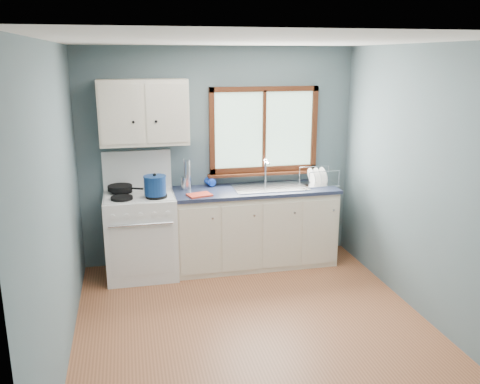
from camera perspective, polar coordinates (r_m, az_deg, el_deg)
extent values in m
cube|color=#9D5C39|center=(4.74, 1.85, -15.34)|extent=(3.20, 3.60, 0.02)
cube|color=white|center=(4.09, 2.16, 16.76)|extent=(3.20, 3.60, 0.02)
cube|color=slate|center=(5.97, -2.38, 4.03)|extent=(3.20, 0.02, 2.50)
cube|color=slate|center=(2.64, 12.08, -10.75)|extent=(3.20, 0.02, 2.50)
cube|color=slate|center=(4.16, -20.03, -1.75)|extent=(0.02, 3.60, 2.50)
cube|color=slate|center=(4.90, 20.56, 0.64)|extent=(0.02, 3.60, 2.50)
cube|color=white|center=(5.75, -11.05, -4.82)|extent=(0.76, 0.65, 0.92)
cube|color=white|center=(5.86, -11.48, 2.44)|extent=(0.76, 0.05, 0.44)
cube|color=silver|center=(5.62, -11.29, -0.35)|extent=(0.72, 0.59, 0.01)
cylinder|color=black|center=(5.47, -13.13, -0.66)|extent=(0.23, 0.23, 0.03)
cylinder|color=black|center=(5.47, -9.37, -0.45)|extent=(0.23, 0.23, 0.03)
cylinder|color=black|center=(5.76, -13.13, 0.12)|extent=(0.23, 0.23, 0.03)
cylinder|color=black|center=(5.76, -9.55, 0.32)|extent=(0.23, 0.23, 0.03)
cylinder|color=silver|center=(5.35, -11.05, -3.63)|extent=(0.66, 0.02, 0.02)
cube|color=silver|center=(5.47, -10.91, -6.54)|extent=(0.66, 0.01, 0.55)
cube|color=beige|center=(5.95, 1.63, -4.08)|extent=(1.85, 0.60, 0.88)
cube|color=black|center=(6.11, 1.56, -7.57)|extent=(1.85, 0.54, 0.08)
cube|color=#1B2239|center=(5.82, 1.66, 0.21)|extent=(1.89, 0.64, 0.04)
cube|color=silver|center=(5.86, 3.37, 0.52)|extent=(0.84, 0.46, 0.01)
cube|color=silver|center=(5.82, 1.47, -0.28)|extent=(0.36, 0.40, 0.14)
cube|color=silver|center=(5.93, 5.22, -0.06)|extent=(0.36, 0.40, 0.14)
cylinder|color=silver|center=(6.01, 2.87, 2.25)|extent=(0.02, 0.02, 0.28)
cylinder|color=silver|center=(5.92, 3.07, 3.33)|extent=(0.02, 0.16, 0.02)
sphere|color=silver|center=(5.98, 2.89, 3.56)|extent=(0.04, 0.04, 0.04)
cube|color=#9EC6A8|center=(6.02, 2.68, 7.01)|extent=(1.22, 0.01, 0.92)
cube|color=#4C2110|center=(5.95, 2.78, 11.47)|extent=(1.30, 0.05, 0.06)
cube|color=#4C2110|center=(6.08, 2.67, 2.60)|extent=(1.30, 0.05, 0.06)
cube|color=#4C2110|center=(5.87, -3.17, 6.80)|extent=(0.06, 0.05, 1.00)
cube|color=#4C2110|center=(6.19, 8.31, 7.10)|extent=(0.06, 0.05, 1.00)
cube|color=#4C2110|center=(6.00, 2.73, 6.99)|extent=(0.03, 0.05, 0.92)
cube|color=#4C2110|center=(6.06, 2.74, 2.08)|extent=(1.36, 0.10, 0.03)
cube|color=beige|center=(5.62, -10.76, 8.78)|extent=(0.95, 0.32, 0.70)
cube|color=beige|center=(5.45, -13.21, 8.46)|extent=(0.44, 0.01, 0.62)
cube|color=beige|center=(5.47, -8.18, 8.72)|extent=(0.44, 0.01, 0.62)
sphere|color=black|center=(5.45, -11.89, 7.68)|extent=(0.03, 0.03, 0.03)
sphere|color=black|center=(5.46, -9.41, 7.81)|extent=(0.03, 0.03, 0.03)
cylinder|color=black|center=(5.73, -13.32, 0.47)|extent=(0.35, 0.35, 0.05)
cube|color=black|center=(5.65, -11.54, 0.38)|extent=(0.15, 0.08, 0.02)
cylinder|color=navy|center=(5.44, -9.52, 0.68)|extent=(0.30, 0.30, 0.20)
cylinder|color=navy|center=(5.42, -9.57, 1.73)|extent=(0.31, 0.31, 0.01)
sphere|color=black|center=(5.41, -9.58, 1.91)|extent=(0.05, 0.05, 0.04)
cylinder|color=silver|center=(5.79, -6.07, 0.99)|extent=(0.13, 0.13, 0.14)
cylinder|color=silver|center=(5.76, -5.92, 2.44)|extent=(0.01, 0.01, 0.21)
cylinder|color=silver|center=(5.77, -6.30, 2.62)|extent=(0.01, 0.01, 0.25)
cylinder|color=silver|center=(5.74, -6.11, 2.28)|extent=(0.01, 0.01, 0.19)
cylinder|color=silver|center=(5.76, -5.95, 1.88)|extent=(0.09, 0.09, 0.33)
imported|color=blue|center=(5.85, -3.07, 1.71)|extent=(0.12, 0.12, 0.24)
cube|color=red|center=(5.52, -4.58, -0.33)|extent=(0.29, 0.24, 0.02)
cube|color=silver|center=(6.06, 8.82, 0.90)|extent=(0.41, 0.33, 0.01)
cylinder|color=silver|center=(5.84, 7.77, 1.28)|extent=(0.01, 0.01, 0.19)
cylinder|color=silver|center=(6.00, 11.05, 1.51)|extent=(0.01, 0.01, 0.19)
cylinder|color=silver|center=(6.09, 6.70, 1.89)|extent=(0.01, 0.01, 0.19)
cylinder|color=silver|center=(6.24, 9.88, 2.09)|extent=(0.01, 0.01, 0.19)
cylinder|color=silver|center=(5.89, 9.47, 2.29)|extent=(0.38, 0.03, 0.01)
cylinder|color=silver|center=(6.14, 8.34, 2.85)|extent=(0.38, 0.03, 0.01)
cylinder|color=white|center=(6.00, 8.05, 1.73)|extent=(0.07, 0.21, 0.20)
cylinder|color=white|center=(6.03, 8.70, 1.78)|extent=(0.07, 0.21, 0.20)
cylinder|color=white|center=(6.06, 9.34, 1.82)|extent=(0.07, 0.21, 0.20)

